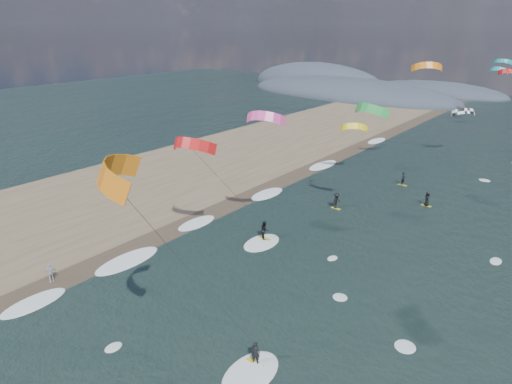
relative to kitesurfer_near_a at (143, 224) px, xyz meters
The scene contains 10 objects.
ground 10.61m from the kitesurfer_near_a, 159.64° to the left, with size 260.00×260.00×0.00m, color black.
sand_strip 30.58m from the kitesurfer_near_a, 157.60° to the left, with size 26.00×240.00×0.00m, color brown.
wet_sand_strip 20.97m from the kitesurfer_near_a, 143.14° to the left, with size 3.00×240.00×0.00m, color #382D23.
coastal_hills 119.19m from the kitesurfer_near_a, 113.57° to the left, with size 80.00×41.00×15.00m.
kitesurfer_near_a is the anchor object (origin of this frame).
kitesurfer_near_b 16.42m from the kitesurfer_near_a, 123.61° to the left, with size 7.21×8.65×11.36m.
far_kitesurfers 33.96m from the kitesurfer_near_a, 93.97° to the left, with size 8.62×12.85×1.82m.
bg_kite_field 53.62m from the kitesurfer_near_a, 93.43° to the left, with size 12.26×77.68×8.75m.
shoreline_surf 23.08m from the kitesurfer_near_a, 130.52° to the left, with size 2.40×79.40×0.11m.
beach_walker 17.90m from the kitesurfer_near_a, behind, with size 0.90×0.37×1.54m, color silver.
Camera 1 is at (18.68, -11.79, 19.21)m, focal length 30.00 mm.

